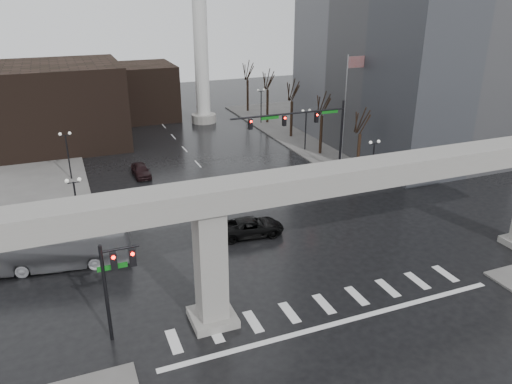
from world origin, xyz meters
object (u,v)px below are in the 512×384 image
signal_mast_arm (309,125)px  city_bus (54,248)px  far_car (141,170)px  pickup_truck (251,227)px

signal_mast_arm → city_bus: signal_mast_arm is taller
far_car → city_bus: bearing=-120.9°
pickup_truck → city_bus: 14.67m
city_bus → far_car: bearing=-19.1°
pickup_truck → city_bus: bearing=92.9°
far_car → signal_mast_arm: bearing=-28.0°
pickup_truck → signal_mast_arm: bearing=-40.9°
signal_mast_arm → far_car: 18.09m
pickup_truck → far_car: size_ratio=1.34×
pickup_truck → city_bus: city_bus is taller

